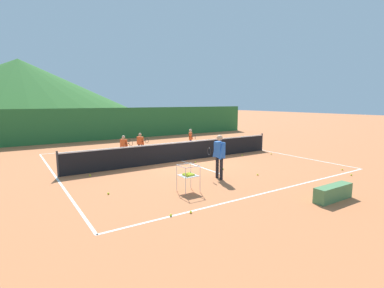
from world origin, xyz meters
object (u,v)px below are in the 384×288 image
(student_1, at_px, (140,142))
(student_2, at_px, (191,137))
(tennis_ball_0, at_px, (195,162))
(tennis_ball_7, at_px, (342,169))
(ball_cart, at_px, (188,175))
(tennis_ball_10, at_px, (90,175))
(student_0, at_px, (124,145))
(tennis_ball_3, at_px, (271,154))
(instructor, at_px, (219,153))
(tennis_net, at_px, (182,151))
(tennis_ball_5, at_px, (351,175))
(courtside_bench, at_px, (333,193))
(tennis_ball_1, at_px, (242,155))
(tennis_ball_6, at_px, (223,169))
(tennis_ball_8, at_px, (108,193))
(tennis_ball_9, at_px, (258,175))
(tennis_ball_2, at_px, (191,212))
(tennis_ball_4, at_px, (171,215))

(student_1, distance_m, student_2, 3.32)
(tennis_ball_0, xyz_separation_m, tennis_ball_7, (4.50, -4.77, 0.00))
(ball_cart, relative_size, tennis_ball_10, 13.22)
(student_0, bearing_deg, student_2, 6.02)
(tennis_ball_3, distance_m, tennis_ball_10, 9.76)
(student_1, relative_size, tennis_ball_0, 18.33)
(instructor, bearing_deg, tennis_net, 81.85)
(tennis_ball_0, relative_size, tennis_ball_7, 1.00)
(tennis_ball_5, xyz_separation_m, courtside_bench, (-3.38, -1.23, 0.20))
(student_0, distance_m, ball_cart, 6.47)
(tennis_net, distance_m, tennis_ball_1, 3.56)
(ball_cart, bearing_deg, tennis_ball_0, 53.11)
(tennis_net, distance_m, student_2, 3.39)
(student_2, xyz_separation_m, tennis_ball_1, (1.26, -3.25, -0.74))
(student_2, height_order, tennis_ball_5, student_2)
(tennis_ball_1, height_order, tennis_ball_6, same)
(tennis_ball_3, bearing_deg, student_2, 127.37)
(student_2, xyz_separation_m, tennis_ball_3, (2.92, -3.83, -0.74))
(student_2, bearing_deg, tennis_ball_6, -107.80)
(student_1, height_order, tennis_ball_6, student_1)
(tennis_ball_3, bearing_deg, tennis_ball_1, 160.83)
(student_2, relative_size, tennis_ball_6, 19.02)
(tennis_ball_3, xyz_separation_m, tennis_ball_8, (-9.82, -1.94, 0.00))
(student_1, relative_size, tennis_ball_10, 18.33)
(student_0, relative_size, tennis_ball_5, 18.12)
(student_1, distance_m, tennis_ball_5, 10.29)
(tennis_ball_7, xyz_separation_m, tennis_ball_9, (-3.72, 1.39, 0.00))
(tennis_ball_2, height_order, courtside_bench, courtside_bench)
(tennis_net, relative_size, ball_cart, 12.76)
(student_1, height_order, tennis_ball_2, student_1)
(tennis_ball_3, height_order, tennis_ball_5, same)
(tennis_net, bearing_deg, tennis_ball_3, -13.82)
(tennis_ball_4, bearing_deg, student_1, 71.84)
(tennis_ball_8, bearing_deg, tennis_ball_7, -13.66)
(student_0, relative_size, tennis_ball_2, 18.12)
(tennis_net, xyz_separation_m, tennis_ball_6, (0.55, -2.60, -0.47))
(student_0, xyz_separation_m, tennis_ball_7, (7.04, -7.62, -0.71))
(tennis_net, height_order, ball_cart, tennis_net)
(tennis_net, relative_size, tennis_ball_3, 168.69)
(tennis_ball_0, distance_m, tennis_ball_9, 3.46)
(ball_cart, height_order, tennis_ball_2, ball_cart)
(student_0, bearing_deg, instructor, -73.53)
(tennis_ball_0, height_order, tennis_ball_8, same)
(tennis_ball_3, bearing_deg, instructor, -157.13)
(student_2, relative_size, tennis_ball_8, 19.02)
(tennis_ball_6, relative_size, courtside_bench, 0.05)
(tennis_ball_0, distance_m, tennis_ball_8, 5.59)
(tennis_ball_6, bearing_deg, tennis_ball_3, 16.28)
(tennis_ball_3, xyz_separation_m, tennis_ball_10, (-9.73, 0.75, 0.00))
(instructor, bearing_deg, tennis_ball_9, -16.43)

